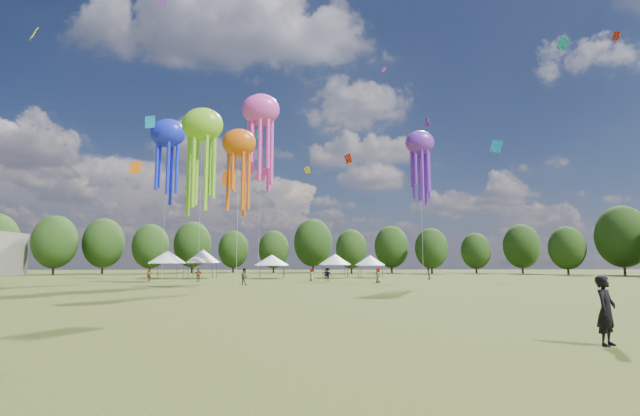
{
  "coord_description": "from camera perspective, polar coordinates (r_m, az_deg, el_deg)",
  "views": [
    {
      "loc": [
        0.45,
        -16.07,
        2.27
      ],
      "look_at": [
        2.11,
        15.0,
        6.0
      ],
      "focal_mm": 25.9,
      "sensor_mm": 36.0,
      "label": 1
    }
  ],
  "objects": [
    {
      "name": "ground",
      "position": [
        16.24,
        -4.78,
        -14.84
      ],
      "size": [
        300.0,
        300.0,
        0.0
      ],
      "primitive_type": "plane",
      "color": "#384416",
      "rests_on": "ground"
    },
    {
      "name": "small_kites",
      "position": [
        63.01,
        -3.05,
        17.85
      ],
      "size": [
        65.99,
        59.38,
        45.65
      ],
      "color": "#87DF24",
      "rests_on": "ground"
    },
    {
      "name": "show_kites",
      "position": [
        59.89,
        -11.07,
        8.08
      ],
      "size": [
        34.7,
        24.82,
        25.79
      ],
      "color": "#87DF24",
      "rests_on": "ground"
    },
    {
      "name": "observer_main",
      "position": [
        15.35,
        31.85,
        -10.7
      ],
      "size": [
        0.84,
        0.79,
        1.93
      ],
      "primitive_type": "imported",
      "rotation": [
        0.0,
        0.0,
        0.64
      ],
      "color": "black",
      "rests_on": "ground"
    },
    {
      "name": "festival_tents",
      "position": [
        71.75,
        -7.44,
        -6.2
      ],
      "size": [
        36.36,
        7.79,
        4.33
      ],
      "color": "#47474C",
      "rests_on": "ground"
    },
    {
      "name": "treeline",
      "position": [
        78.82,
        -6.22,
        -3.69
      ],
      "size": [
        201.57,
        95.24,
        13.43
      ],
      "color": "#38281C",
      "rests_on": "ground"
    },
    {
      "name": "spectator_near",
      "position": [
        49.4,
        -9.36,
        -8.37
      ],
      "size": [
        1.06,
        0.99,
        1.74
      ],
      "primitive_type": "imported",
      "rotation": [
        0.0,
        0.0,
        2.62
      ],
      "color": "gray",
      "rests_on": "ground"
    },
    {
      "name": "spectators_far",
      "position": [
        61.05,
        -0.59,
        -8.19
      ],
      "size": [
        37.74,
        14.04,
        1.86
      ],
      "color": "gray",
      "rests_on": "ground"
    }
  ]
}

